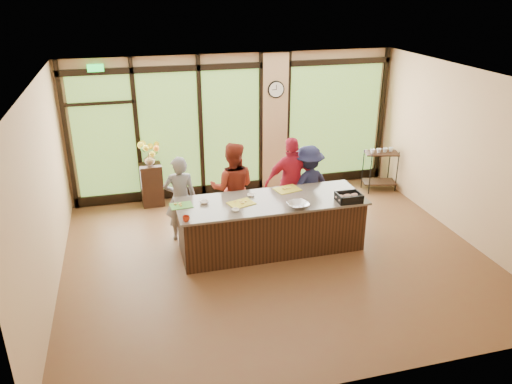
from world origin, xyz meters
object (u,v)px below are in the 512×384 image
island_base (271,225)px  roasting_pan (349,199)px  bar_cart (380,165)px  cook_right (308,186)px  cook_left (180,199)px  flower_stand (152,184)px

island_base → roasting_pan: (1.25, -0.37, 0.52)m
bar_cart → cook_right: bearing=-136.5°
cook_left → bar_cart: bearing=-162.8°
roasting_pan → flower_stand: roasting_pan is taller
cook_right → bar_cart: size_ratio=1.62×
cook_left → cook_right: 2.39m
cook_right → flower_stand: (-2.81, 1.70, -0.35)m
cook_right → roasting_pan: cook_right is taller
cook_left → bar_cart: cook_left is taller
cook_left → flower_stand: cook_left is taller
roasting_pan → bar_cart: 2.99m
cook_right → island_base: bearing=19.3°
cook_right → roasting_pan: bearing=86.2°
flower_stand → bar_cart: bar_cart is taller
cook_left → roasting_pan: size_ratio=3.88×
flower_stand → bar_cart: size_ratio=0.91×
island_base → bar_cart: (3.10, 1.94, 0.14)m
roasting_pan → flower_stand: 4.24m
cook_right → flower_stand: bearing=-50.4°
island_base → cook_right: bearing=38.4°
bar_cart → roasting_pan: bearing=-114.0°
island_base → cook_left: 1.67m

